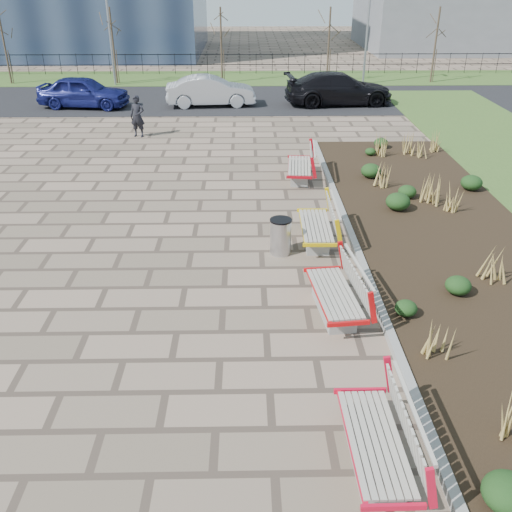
{
  "coord_description": "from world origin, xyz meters",
  "views": [
    {
      "loc": [
        1.31,
        -7.13,
        6.1
      ],
      "look_at": [
        1.5,
        3.0,
        0.9
      ],
      "focal_mm": 40.0,
      "sensor_mm": 36.0,
      "label": 1
    }
  ],
  "objects_px": {
    "bench_b": "(334,290)",
    "litter_bin": "(281,237)",
    "bench_a": "(375,437)",
    "bench_c": "(316,223)",
    "lamp_east": "(368,27)",
    "lamp_west": "(109,28)",
    "car_black": "(339,88)",
    "car_blue": "(84,92)",
    "pedestrian": "(137,116)",
    "bench_d": "(299,164)",
    "car_silver": "(211,91)"
  },
  "relations": [
    {
      "from": "bench_b",
      "to": "litter_bin",
      "type": "relative_size",
      "value": 2.48
    },
    {
      "from": "bench_a",
      "to": "bench_c",
      "type": "distance_m",
      "value": 7.01
    },
    {
      "from": "lamp_east",
      "to": "litter_bin",
      "type": "bearing_deg",
      "value": -105.6
    },
    {
      "from": "lamp_west",
      "to": "car_black",
      "type": "bearing_deg",
      "value": -23.59
    },
    {
      "from": "car_black",
      "to": "lamp_west",
      "type": "height_order",
      "value": "lamp_west"
    },
    {
      "from": "bench_a",
      "to": "car_blue",
      "type": "distance_m",
      "value": 23.84
    },
    {
      "from": "bench_a",
      "to": "pedestrian",
      "type": "distance_m",
      "value": 17.79
    },
    {
      "from": "car_blue",
      "to": "bench_d",
      "type": "bearing_deg",
      "value": -130.85
    },
    {
      "from": "bench_a",
      "to": "litter_bin",
      "type": "distance_m",
      "value": 6.5
    },
    {
      "from": "lamp_west",
      "to": "bench_d",
      "type": "bearing_deg",
      "value": -60.51
    },
    {
      "from": "litter_bin",
      "to": "lamp_west",
      "type": "relative_size",
      "value": 0.14
    },
    {
      "from": "car_blue",
      "to": "lamp_west",
      "type": "bearing_deg",
      "value": 3.96
    },
    {
      "from": "bench_c",
      "to": "car_silver",
      "type": "bearing_deg",
      "value": 103.48
    },
    {
      "from": "car_black",
      "to": "litter_bin",
      "type": "bearing_deg",
      "value": 161.47
    },
    {
      "from": "bench_d",
      "to": "bench_c",
      "type": "bearing_deg",
      "value": -85.0
    },
    {
      "from": "pedestrian",
      "to": "car_black",
      "type": "relative_size",
      "value": 0.31
    },
    {
      "from": "lamp_west",
      "to": "lamp_east",
      "type": "xyz_separation_m",
      "value": [
        14.0,
        0.0,
        0.0
      ]
    },
    {
      "from": "car_blue",
      "to": "lamp_west",
      "type": "xyz_separation_m",
      "value": [
        0.31,
        5.58,
        2.3
      ]
    },
    {
      "from": "litter_bin",
      "to": "car_silver",
      "type": "height_order",
      "value": "car_silver"
    },
    {
      "from": "pedestrian",
      "to": "car_blue",
      "type": "height_order",
      "value": "pedestrian"
    },
    {
      "from": "bench_c",
      "to": "litter_bin",
      "type": "xyz_separation_m",
      "value": [
        -0.89,
        -0.58,
        -0.08
      ]
    },
    {
      "from": "car_blue",
      "to": "lamp_east",
      "type": "distance_m",
      "value": 15.53
    },
    {
      "from": "car_silver",
      "to": "lamp_west",
      "type": "xyz_separation_m",
      "value": [
        -5.67,
        5.37,
        2.33
      ]
    },
    {
      "from": "pedestrian",
      "to": "car_blue",
      "type": "bearing_deg",
      "value": 136.7
    },
    {
      "from": "pedestrian",
      "to": "bench_c",
      "type": "bearing_deg",
      "value": -45.44
    },
    {
      "from": "bench_d",
      "to": "car_silver",
      "type": "distance_m",
      "value": 11.06
    },
    {
      "from": "lamp_west",
      "to": "bench_a",
      "type": "bearing_deg",
      "value": -71.9
    },
    {
      "from": "bench_c",
      "to": "lamp_west",
      "type": "distance_m",
      "value": 22.55
    },
    {
      "from": "bench_c",
      "to": "litter_bin",
      "type": "relative_size",
      "value": 2.48
    },
    {
      "from": "pedestrian",
      "to": "lamp_west",
      "type": "height_order",
      "value": "lamp_west"
    },
    {
      "from": "bench_c",
      "to": "car_blue",
      "type": "xyz_separation_m",
      "value": [
        -9.31,
        14.94,
        0.24
      ]
    },
    {
      "from": "lamp_east",
      "to": "bench_c",
      "type": "bearing_deg",
      "value": -103.7
    },
    {
      "from": "car_blue",
      "to": "car_black",
      "type": "bearing_deg",
      "value": -80.87
    },
    {
      "from": "lamp_west",
      "to": "car_blue",
      "type": "bearing_deg",
      "value": -93.17
    },
    {
      "from": "litter_bin",
      "to": "bench_a",
      "type": "bearing_deg",
      "value": -82.12
    },
    {
      "from": "bench_a",
      "to": "pedestrian",
      "type": "xyz_separation_m",
      "value": [
        -5.91,
        16.78,
        0.3
      ]
    },
    {
      "from": "bench_c",
      "to": "car_black",
      "type": "xyz_separation_m",
      "value": [
        2.81,
        15.36,
        0.27
      ]
    },
    {
      "from": "bench_a",
      "to": "bench_b",
      "type": "height_order",
      "value": "same"
    },
    {
      "from": "bench_c",
      "to": "car_silver",
      "type": "height_order",
      "value": "car_silver"
    },
    {
      "from": "bench_d",
      "to": "car_black",
      "type": "distance_m",
      "value": 11.12
    },
    {
      "from": "car_silver",
      "to": "car_black",
      "type": "distance_m",
      "value": 6.15
    },
    {
      "from": "bench_a",
      "to": "car_black",
      "type": "bearing_deg",
      "value": 82.15
    },
    {
      "from": "pedestrian",
      "to": "car_black",
      "type": "bearing_deg",
      "value": 46.05
    },
    {
      "from": "pedestrian",
      "to": "car_blue",
      "type": "distance_m",
      "value": 6.19
    },
    {
      "from": "bench_d",
      "to": "car_black",
      "type": "height_order",
      "value": "car_black"
    },
    {
      "from": "car_silver",
      "to": "lamp_west",
      "type": "height_order",
      "value": "lamp_west"
    },
    {
      "from": "car_black",
      "to": "lamp_east",
      "type": "height_order",
      "value": "lamp_east"
    },
    {
      "from": "pedestrian",
      "to": "car_black",
      "type": "height_order",
      "value": "pedestrian"
    },
    {
      "from": "lamp_west",
      "to": "bench_b",
      "type": "bearing_deg",
      "value": -69.21
    },
    {
      "from": "bench_b",
      "to": "litter_bin",
      "type": "bearing_deg",
      "value": 102.64
    }
  ]
}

